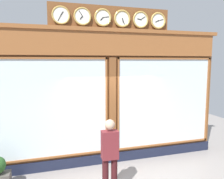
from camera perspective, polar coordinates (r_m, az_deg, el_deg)
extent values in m
cube|color=brown|center=(6.56, -0.38, -2.26)|extent=(6.64, 0.30, 3.71)
cube|color=#191E33|center=(6.90, 0.05, -16.71)|extent=(6.64, 0.08, 0.28)
cube|color=brown|center=(6.31, 0.11, 11.39)|extent=(6.51, 0.08, 0.64)
cube|color=brown|center=(6.36, 0.05, 14.68)|extent=(6.77, 0.20, 0.10)
cube|color=silver|center=(7.10, 13.16, -3.10)|extent=(2.97, 0.02, 2.58)
cube|color=brown|center=(6.98, 13.55, 7.56)|extent=(3.07, 0.04, 0.05)
cube|color=brown|center=(7.43, 12.95, -13.15)|extent=(3.07, 0.04, 0.05)
cube|color=brown|center=(7.95, 22.70, -2.39)|extent=(0.05, 0.04, 2.68)
cube|color=brown|center=(6.47, 1.58, -3.91)|extent=(0.05, 0.04, 2.68)
cube|color=silver|center=(6.16, -15.16, -4.71)|extent=(2.97, 0.02, 2.58)
cube|color=brown|center=(6.02, -15.56, 7.59)|extent=(3.07, 0.04, 0.05)
cube|color=brown|center=(6.54, -14.76, -16.10)|extent=(3.07, 0.04, 0.05)
cube|color=brown|center=(6.37, -1.42, -4.09)|extent=(0.05, 0.04, 2.68)
cube|color=brown|center=(6.42, 0.08, -3.99)|extent=(0.20, 0.10, 2.68)
cube|color=brown|center=(6.45, -0.05, 17.36)|extent=(3.37, 0.06, 0.66)
cylinder|color=white|center=(6.89, 11.50, 16.56)|extent=(0.38, 0.02, 0.38)
torus|color=#B79347|center=(6.89, 11.51, 16.56)|extent=(0.47, 0.05, 0.47)
cube|color=black|center=(6.85, 11.20, 16.42)|extent=(0.10, 0.01, 0.06)
cube|color=black|center=(6.92, 12.16, 16.68)|extent=(0.16, 0.01, 0.05)
sphere|color=black|center=(6.88, 11.57, 16.58)|extent=(0.02, 0.02, 0.02)
cylinder|color=white|center=(6.66, 7.19, 16.98)|extent=(0.38, 0.02, 0.38)
torus|color=#B79347|center=(6.65, 7.21, 16.99)|extent=(0.47, 0.05, 0.47)
cube|color=black|center=(6.62, 6.82, 17.11)|extent=(0.11, 0.01, 0.03)
cube|color=black|center=(6.68, 7.80, 17.34)|extent=(0.14, 0.01, 0.10)
sphere|color=black|center=(6.64, 7.26, 17.01)|extent=(0.02, 0.02, 0.02)
cylinder|color=white|center=(6.46, 2.58, 17.34)|extent=(0.38, 0.02, 0.38)
torus|color=#B79347|center=(6.45, 2.59, 17.34)|extent=(0.47, 0.06, 0.47)
cube|color=black|center=(6.44, 2.74, 16.91)|extent=(0.04, 0.01, 0.11)
cube|color=black|center=(6.44, 2.89, 16.68)|extent=(0.07, 0.01, 0.16)
sphere|color=black|center=(6.44, 2.63, 17.36)|extent=(0.02, 0.02, 0.02)
cylinder|color=white|center=(6.30, -2.31, 17.60)|extent=(0.38, 0.02, 0.38)
torus|color=#B79347|center=(6.30, -2.30, 17.60)|extent=(0.47, 0.05, 0.47)
cube|color=black|center=(6.27, -2.60, 17.29)|extent=(0.08, 0.01, 0.09)
cube|color=black|center=(6.31, -1.53, 17.71)|extent=(0.16, 0.01, 0.04)
sphere|color=black|center=(6.28, -2.27, 17.63)|extent=(0.02, 0.02, 0.02)
cylinder|color=white|center=(6.19, -7.43, 17.74)|extent=(0.38, 0.02, 0.38)
torus|color=#B79347|center=(6.18, -7.42, 17.75)|extent=(0.46, 0.05, 0.46)
cube|color=black|center=(6.16, -7.72, 17.41)|extent=(0.08, 0.01, 0.09)
cube|color=black|center=(6.18, -7.85, 18.39)|extent=(0.10, 0.01, 0.14)
sphere|color=black|center=(6.17, -7.40, 17.77)|extent=(0.02, 0.02, 0.02)
cylinder|color=white|center=(6.12, -12.70, 17.75)|extent=(0.38, 0.02, 0.38)
torus|color=#B79347|center=(6.12, -12.70, 17.76)|extent=(0.46, 0.04, 0.46)
cube|color=black|center=(6.12, -12.42, 18.18)|extent=(0.07, 0.01, 0.10)
cube|color=black|center=(6.09, -13.06, 17.11)|extent=(0.09, 0.01, 0.15)
sphere|color=black|center=(6.10, -12.69, 17.78)|extent=(0.02, 0.02, 0.02)
cylinder|color=#3A1316|center=(5.34, -1.66, -21.02)|extent=(0.14, 0.14, 0.82)
cylinder|color=#3A1316|center=(5.38, 0.56, -20.78)|extent=(0.14, 0.14, 0.82)
cube|color=maroon|center=(5.06, -0.56, -13.69)|extent=(0.37, 0.23, 0.62)
sphere|color=tan|center=(4.92, -0.56, -8.78)|extent=(0.22, 0.22, 0.22)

